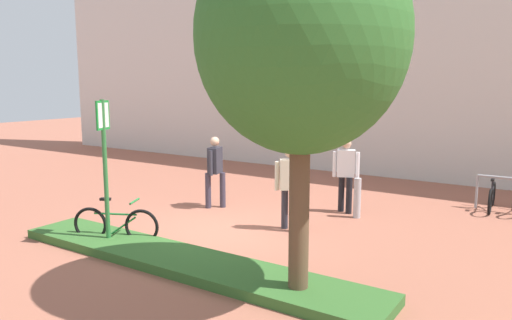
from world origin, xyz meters
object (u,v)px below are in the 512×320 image
bike_at_sign (116,224)px  person_shirt_blue (290,183)px  bollard_steel (357,198)px  person_casual_tan (346,171)px  person_suited_dark (215,167)px  parking_sign_post (104,152)px  tree_sidewalk (302,38)px

bike_at_sign → person_shirt_blue: (2.35, 2.47, 0.63)m
bollard_steel → person_casual_tan: (-0.41, 0.28, 0.53)m
person_casual_tan → person_shirt_blue: bearing=-102.1°
bollard_steel → person_suited_dark: size_ratio=0.52×
person_shirt_blue → person_casual_tan: same height
bike_at_sign → person_suited_dark: person_suited_dark is taller
person_suited_dark → parking_sign_post: bearing=-88.7°
tree_sidewalk → parking_sign_post: tree_sidewalk is taller
parking_sign_post → person_shirt_blue: parking_sign_post is taller
tree_sidewalk → person_casual_tan: (-1.26, 4.63, -2.58)m
tree_sidewalk → person_shirt_blue: tree_sidewalk is taller
person_shirt_blue → person_casual_tan: (0.41, 1.90, 0.00)m
tree_sidewalk → parking_sign_post: size_ratio=1.90×
bollard_steel → person_shirt_blue: size_ratio=0.52×
person_shirt_blue → person_suited_dark: 2.46m
parking_sign_post → person_casual_tan: 5.40m
bike_at_sign → bollard_steel: bearing=52.3°
tree_sidewalk → bike_at_sign: size_ratio=3.30×
bollard_steel → tree_sidewalk: bearing=-78.9°
tree_sidewalk → person_casual_tan: bearing=105.2°
tree_sidewalk → person_shirt_blue: bearing=121.5°
person_casual_tan → bollard_steel: bearing=-34.5°
parking_sign_post → person_suited_dark: 3.40m
parking_sign_post → person_suited_dark: parking_sign_post is taller
parking_sign_post → bike_at_sign: (-0.05, 0.22, -1.40)m
parking_sign_post → person_casual_tan: bearing=59.5°
parking_sign_post → bollard_steel: size_ratio=3.00×
person_shirt_blue → person_suited_dark: same height
bollard_steel → person_shirt_blue: person_shirt_blue is taller
person_suited_dark → person_shirt_blue: bearing=-14.4°
tree_sidewalk → bollard_steel: 5.41m
parking_sign_post → bike_at_sign: size_ratio=1.74×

